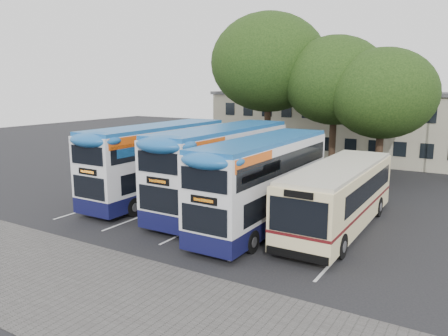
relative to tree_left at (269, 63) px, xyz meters
name	(u,v)px	position (x,y,z in m)	size (l,w,h in m)	color
ground	(241,259)	(7.39, -17.72, -8.56)	(120.00, 120.00, 0.00)	black
paving_strip	(113,297)	(5.39, -22.72, -8.55)	(40.00, 6.00, 0.01)	#595654
bay_lines	(225,213)	(3.64, -12.72, -8.55)	(14.12, 11.00, 0.01)	silver
depot_building	(386,126)	(7.39, 9.27, -5.40)	(32.40, 8.40, 6.20)	#B4A891
tree_left	(269,63)	(0.00, 0.00, 0.00)	(9.13, 9.13, 12.45)	black
tree_mid	(335,81)	(5.43, -0.03, -1.42)	(7.64, 7.64, 10.39)	black
tree_right	(383,94)	(9.04, -1.00, -2.31)	(7.20, 7.20, 9.33)	black
bus_dd_left	(159,159)	(-1.39, -12.09, -6.08)	(2.62, 10.79, 4.50)	#10123D
bus_dd_mid	(223,165)	(3.12, -12.04, -6.03)	(2.67, 11.00, 4.58)	#10123D
bus_dd_right	(264,179)	(6.35, -13.53, -6.17)	(2.52, 10.40, 4.33)	#10123D
bus_single	(340,193)	(9.60, -11.99, -6.78)	(2.67, 10.50, 3.13)	#FEEAA9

